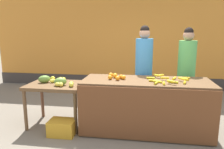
{
  "coord_description": "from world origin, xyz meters",
  "views": [
    {
      "loc": [
        0.33,
        -3.61,
        1.73
      ],
      "look_at": [
        -0.24,
        0.15,
        0.97
      ],
      "focal_mm": 34.25,
      "sensor_mm": 36.0,
      "label": 1
    }
  ],
  "objects_px": {
    "produce_crate": "(62,128)",
    "produce_sack": "(103,102)",
    "vendor_woman_green_shirt": "(186,74)",
    "vendor_woman_blue_shirt": "(144,72)"
  },
  "relations": [
    {
      "from": "vendor_woman_blue_shirt",
      "to": "produce_sack",
      "type": "height_order",
      "value": "vendor_woman_blue_shirt"
    },
    {
      "from": "vendor_woman_green_shirt",
      "to": "produce_crate",
      "type": "xyz_separation_m",
      "value": [
        -2.18,
        -1.12,
        -0.79
      ]
    },
    {
      "from": "produce_crate",
      "to": "produce_sack",
      "type": "xyz_separation_m",
      "value": [
        0.52,
        1.01,
        0.14
      ]
    },
    {
      "from": "vendor_woman_blue_shirt",
      "to": "vendor_woman_green_shirt",
      "type": "distance_m",
      "value": 0.84
    },
    {
      "from": "vendor_woman_blue_shirt",
      "to": "produce_sack",
      "type": "distance_m",
      "value": 1.06
    },
    {
      "from": "vendor_woman_green_shirt",
      "to": "produce_crate",
      "type": "bearing_deg",
      "value": -152.73
    },
    {
      "from": "produce_crate",
      "to": "vendor_woman_blue_shirt",
      "type": "bearing_deg",
      "value": 38.09
    },
    {
      "from": "vendor_woman_blue_shirt",
      "to": "produce_sack",
      "type": "relative_size",
      "value": 3.49
    },
    {
      "from": "vendor_woman_green_shirt",
      "to": "produce_crate",
      "type": "relative_size",
      "value": 4.13
    },
    {
      "from": "vendor_woman_green_shirt",
      "to": "vendor_woman_blue_shirt",
      "type": "bearing_deg",
      "value": -175.17
    }
  ]
}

